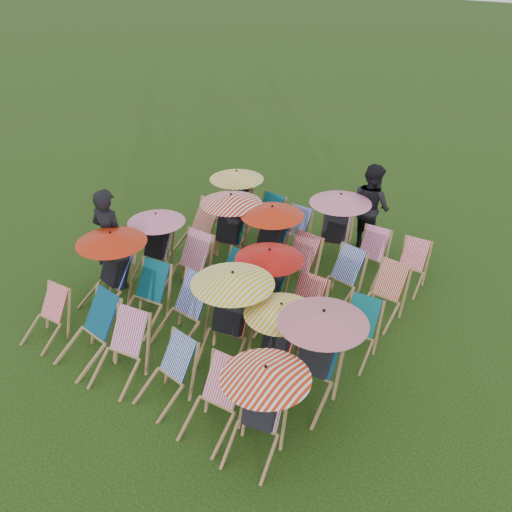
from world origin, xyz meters
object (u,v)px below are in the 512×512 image
Objects in this scene: deckchair_0 at (45,317)px; person_rear at (371,207)px; person_left at (110,239)px; deckchair_29 at (410,267)px; deckchair_5 at (259,410)px.

person_rear reaches higher than deckchair_0.
person_left is 1.06× the size of person_rear.
deckchair_0 is 6.29m from deckchair_29.
deckchair_0 is 1.83m from person_left.
deckchair_29 is (4.12, 4.75, 0.00)m from deckchair_0.
deckchair_5 is 1.57× the size of deckchair_29.
deckchair_0 is 4.05m from deckchair_5.
deckchair_5 is at bearing 128.41° from person_rear.
person_left is at bearing 149.87° from deckchair_5.
deckchair_5 is at bearing -2.41° from deckchair_0.
deckchair_0 is 0.99× the size of deckchair_29.
deckchair_5 is 5.77m from person_rear.
deckchair_0 is 0.46× the size of person_rear.
deckchair_0 is 6.41m from person_rear.
deckchair_0 is 0.63× the size of deckchair_5.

